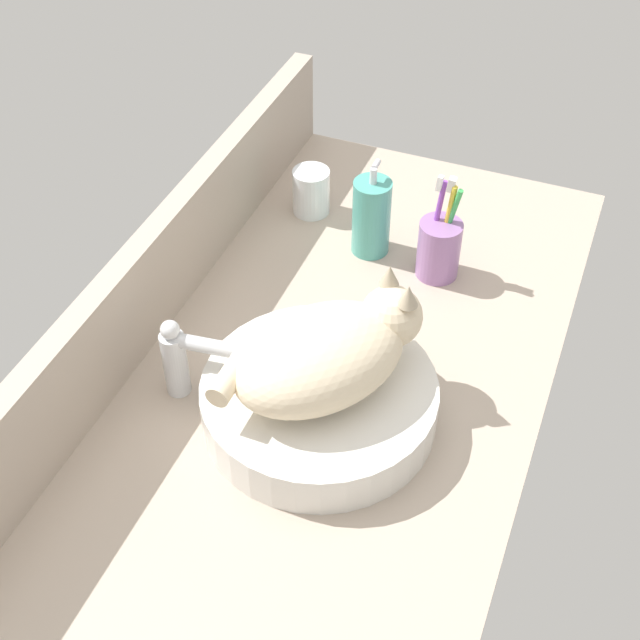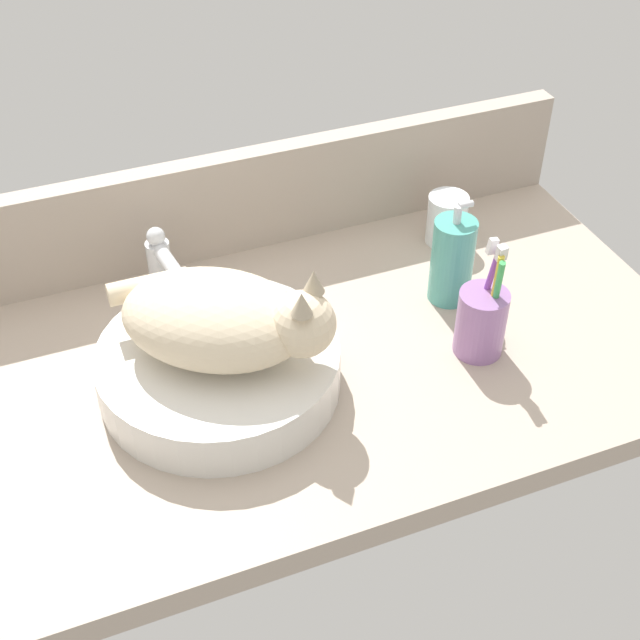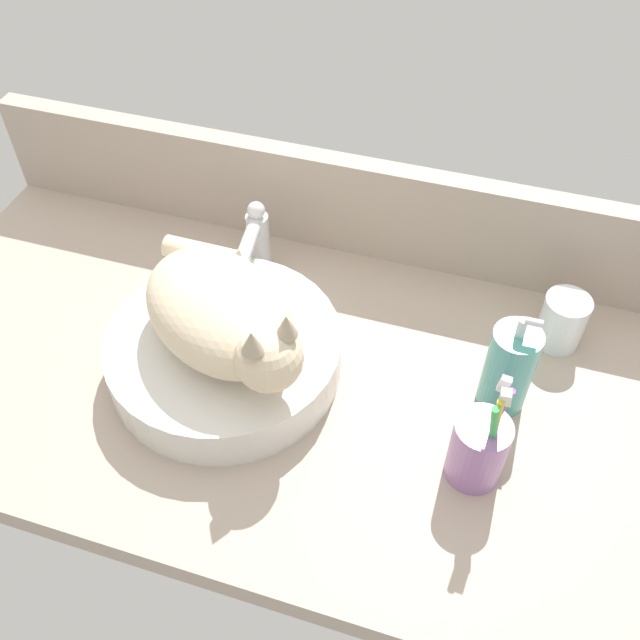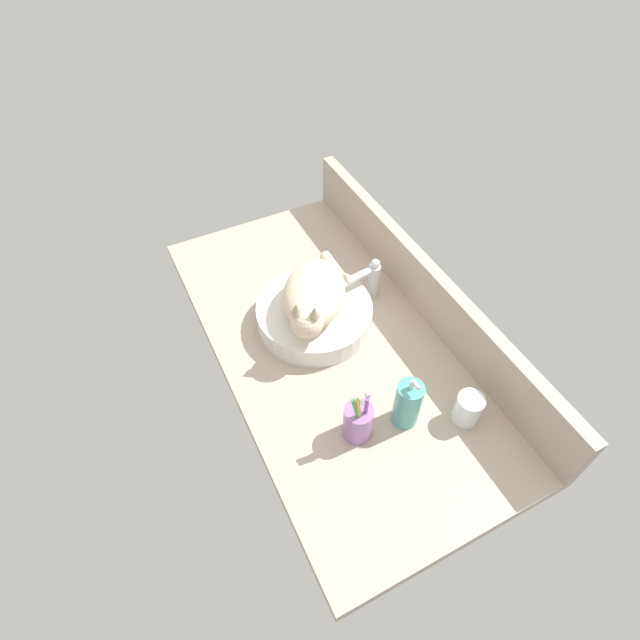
{
  "view_description": "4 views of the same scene",
  "coord_description": "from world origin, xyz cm",
  "views": [
    {
      "loc": [
        -85.78,
        -32.25,
        97.58
      ],
      "look_at": [
        0.19,
        1.94,
        9.98
      ],
      "focal_mm": 50.0,
      "sensor_mm": 36.0,
      "label": 1
    },
    {
      "loc": [
        -28.66,
        -88.96,
        87.15
      ],
      "look_at": [
        5.2,
        -3.64,
        9.23
      ],
      "focal_mm": 50.0,
      "sensor_mm": 36.0,
      "label": 2
    },
    {
      "loc": [
        23.45,
        -59.47,
        81.54
      ],
      "look_at": [
        3.47,
        4.64,
        7.79
      ],
      "focal_mm": 40.0,
      "sensor_mm": 36.0,
      "label": 3
    },
    {
      "loc": [
        77.02,
        -42.75,
        110.79
      ],
      "look_at": [
        0.27,
        -4.3,
        11.63
      ],
      "focal_mm": 28.0,
      "sensor_mm": 36.0,
      "label": 4
    }
  ],
  "objects": [
    {
      "name": "soap_dispenser",
      "position": [
        29.92,
        4.43,
        7.01
      ],
      "size": [
        6.54,
        6.54,
        17.13
      ],
      "color": "teal",
      "rests_on": "ground_plane"
    },
    {
      "name": "sink_basin",
      "position": [
        -8.82,
        -1.53,
        3.32
      ],
      "size": [
        33.24,
        33.24,
        6.63
      ],
      "primitive_type": "cylinder",
      "color": "silver",
      "rests_on": "ground_plane"
    },
    {
      "name": "faucet",
      "position": [
        -11.34,
        18.47,
        7.3
      ],
      "size": [
        4.14,
        11.86,
        13.6
      ],
      "color": "silver",
      "rests_on": "ground_plane"
    },
    {
      "name": "toothbrush_cup",
      "position": [
        28.11,
        -8.1,
        5.55
      ],
      "size": [
        7.15,
        7.15,
        18.71
      ],
      "color": "#996BA8",
      "rests_on": "ground_plane"
    },
    {
      "name": "water_glass",
      "position": [
        36.52,
        18.11,
        3.68
      ],
      "size": [
        6.72,
        6.72,
        8.54
      ],
      "color": "white",
      "rests_on": "ground_plane"
    },
    {
      "name": "cat",
      "position": [
        -7.66,
        -2.25,
        12.39
      ],
      "size": [
        30.23,
        28.28,
        14.0
      ],
      "color": "beige",
      "rests_on": "sink_basin"
    },
    {
      "name": "backsplash_panel",
      "position": [
        0.0,
        29.48,
        8.6
      ],
      "size": [
        122.22,
        3.6,
        17.21
      ],
      "primitive_type": "cube",
      "color": "#AD9E8E",
      "rests_on": "ground_plane"
    },
    {
      "name": "ground_plane",
      "position": [
        0.0,
        0.0,
        -2.0
      ],
      "size": [
        122.22,
        62.56,
        4.0
      ],
      "primitive_type": "cube",
      "color": "#B2A08E"
    }
  ]
}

